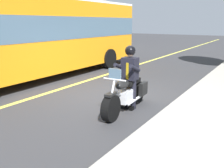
{
  "coord_description": "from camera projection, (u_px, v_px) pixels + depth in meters",
  "views": [
    {
      "loc": [
        6.23,
        4.1,
        2.34
      ],
      "look_at": [
        1.08,
        0.74,
        0.75
      ],
      "focal_mm": 38.73,
      "sensor_mm": 36.0,
      "label": 1
    }
  ],
  "objects": [
    {
      "name": "bus_near",
      "position": [
        42.0,
        33.0,
        10.12
      ],
      "size": [
        11.05,
        2.7,
        3.3
      ],
      "color": "orange",
      "rests_on": "ground_plane"
    },
    {
      "name": "ground_plane",
      "position": [
        111.0,
        96.0,
        7.81
      ],
      "size": [
        80.0,
        80.0,
        0.0
      ],
      "primitive_type": "plane",
      "color": "#333335"
    },
    {
      "name": "rider_main",
      "position": [
        130.0,
        72.0,
        6.48
      ],
      "size": [
        0.65,
        0.58,
        1.74
      ],
      "color": "black",
      "rests_on": "ground_plane"
    },
    {
      "name": "motorcycle_main",
      "position": [
        126.0,
        94.0,
        6.47
      ],
      "size": [
        2.22,
        0.69,
        1.26
      ],
      "color": "black",
      "rests_on": "ground_plane"
    },
    {
      "name": "lane_center_stripe",
      "position": [
        66.0,
        87.0,
        8.87
      ],
      "size": [
        60.0,
        0.16,
        0.01
      ],
      "primitive_type": "cube",
      "color": "#E5DB4C",
      "rests_on": "ground_plane"
    }
  ]
}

